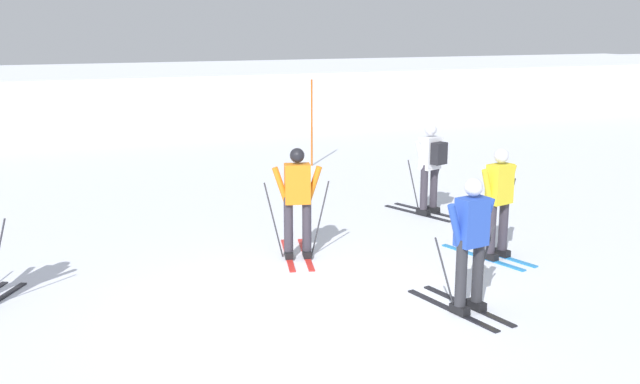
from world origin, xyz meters
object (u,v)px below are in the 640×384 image
at_px(skier_blue, 471,242).
at_px(skier_yellow, 498,200).
at_px(skier_orange, 297,200).
at_px(trail_marker_pole, 312,123).
at_px(skier_white, 431,165).

xyz_separation_m(skier_blue, skier_yellow, (1.58, 1.67, 0.00)).
height_order(skier_orange, trail_marker_pole, trail_marker_pole).
bearing_deg(skier_yellow, skier_orange, 157.80).
bearing_deg(skier_blue, skier_orange, 113.53).
relative_size(skier_white, skier_yellow, 1.00).
bearing_deg(skier_white, skier_blue, -114.39).
bearing_deg(skier_white, skier_yellow, -98.35).
distance_m(skier_blue, skier_white, 4.77).
bearing_deg(skier_yellow, skier_white, 81.65).
xyz_separation_m(skier_orange, skier_white, (3.19, 1.54, 0.04)).
bearing_deg(trail_marker_pole, skier_yellow, -90.68).
xyz_separation_m(skier_blue, skier_orange, (-1.22, 2.81, 0.00)).
relative_size(skier_yellow, trail_marker_pole, 0.79).
bearing_deg(skier_white, skier_orange, -154.26).
xyz_separation_m(skier_blue, trail_marker_pole, (1.67, 9.67, 0.16)).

